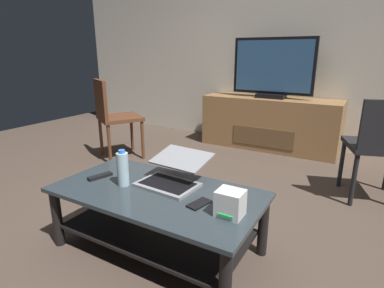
# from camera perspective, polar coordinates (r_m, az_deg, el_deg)

# --- Properties ---
(ground_plane) EXTENTS (7.68, 7.68, 0.00)m
(ground_plane) POSITION_cam_1_polar(r_m,az_deg,el_deg) (2.27, -3.63, -14.75)
(ground_plane) COLOR #4C3D33
(back_wall) EXTENTS (6.40, 0.12, 2.80)m
(back_wall) POSITION_cam_1_polar(r_m,az_deg,el_deg) (4.26, 16.09, 18.98)
(back_wall) COLOR beige
(back_wall) RESTS_ON ground
(coffee_table) EXTENTS (1.24, 0.65, 0.40)m
(coffee_table) POSITION_cam_1_polar(r_m,az_deg,el_deg) (1.90, -6.51, -11.89)
(coffee_table) COLOR #2D383D
(coffee_table) RESTS_ON ground
(media_cabinet) EXTENTS (1.67, 0.51, 0.64)m
(media_cabinet) POSITION_cam_1_polar(r_m,az_deg,el_deg) (4.03, 14.21, 3.81)
(media_cabinet) COLOR olive
(media_cabinet) RESTS_ON ground
(television) EXTENTS (0.98, 0.20, 0.71)m
(television) POSITION_cam_1_polar(r_m,az_deg,el_deg) (3.92, 14.82, 13.29)
(television) COLOR black
(television) RESTS_ON media_cabinet
(dining_chair) EXTENTS (0.55, 0.55, 0.86)m
(dining_chair) POSITION_cam_1_polar(r_m,az_deg,el_deg) (2.82, 31.73, 0.05)
(dining_chair) COLOR black
(dining_chair) RESTS_ON ground
(side_chair) EXTENTS (0.60, 0.60, 0.90)m
(side_chair) POSITION_cam_1_polar(r_m,az_deg,el_deg) (3.57, -14.53, 5.42)
(side_chair) COLOR #59331E
(side_chair) RESTS_ON ground
(laptop) EXTENTS (0.38, 0.42, 0.17)m
(laptop) POSITION_cam_1_polar(r_m,az_deg,el_deg) (1.91, -3.50, -5.52)
(laptop) COLOR gray
(laptop) RESTS_ON coffee_table
(router_box) EXTENTS (0.13, 0.12, 0.13)m
(router_box) POSITION_cam_1_polar(r_m,az_deg,el_deg) (1.55, 7.13, -10.88)
(router_box) COLOR white
(router_box) RESTS_ON coffee_table
(water_bottle_near) EXTENTS (0.07, 0.07, 0.23)m
(water_bottle_near) POSITION_cam_1_polar(r_m,az_deg,el_deg) (1.91, -12.76, -4.52)
(water_bottle_near) COLOR silver
(water_bottle_near) RESTS_ON coffee_table
(cell_phone) EXTENTS (0.10, 0.15, 0.01)m
(cell_phone) POSITION_cam_1_polar(r_m,az_deg,el_deg) (1.67, 1.35, -11.05)
(cell_phone) COLOR black
(cell_phone) RESTS_ON coffee_table
(tv_remote) EXTENTS (0.09, 0.17, 0.02)m
(tv_remote) POSITION_cam_1_polar(r_m,az_deg,el_deg) (2.09, -16.74, -5.78)
(tv_remote) COLOR black
(tv_remote) RESTS_ON coffee_table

